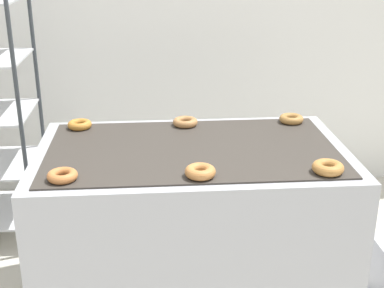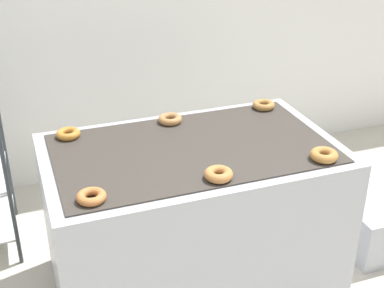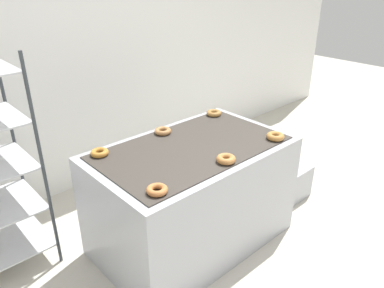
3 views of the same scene
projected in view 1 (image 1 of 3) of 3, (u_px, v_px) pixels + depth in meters
fryer_machine at (192, 226)px, 2.70m from camera, size 1.48×0.90×0.85m
donut_near_left at (62, 176)px, 2.20m from camera, size 0.13×0.13×0.04m
donut_near_center at (200, 172)px, 2.23m from camera, size 0.13×0.13×0.04m
donut_near_right at (328, 168)px, 2.27m from camera, size 0.14×0.14×0.04m
donut_far_left at (80, 125)px, 2.80m from camera, size 0.13×0.13×0.04m
donut_far_center at (185, 122)px, 2.84m from camera, size 0.13×0.13×0.04m
donut_far_right at (291, 119)px, 2.89m from camera, size 0.13×0.13×0.04m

